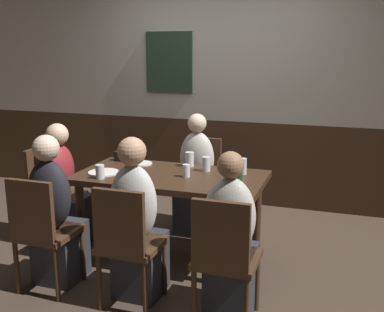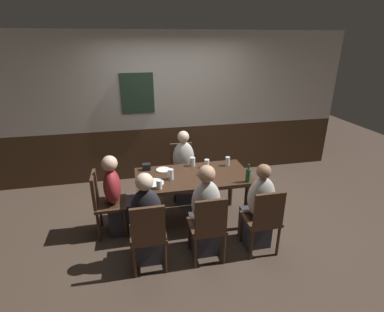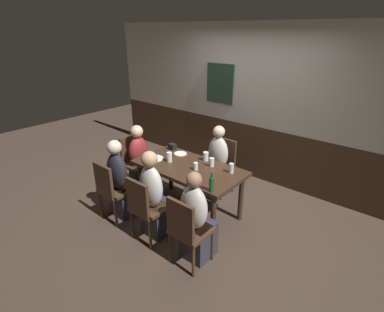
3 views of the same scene
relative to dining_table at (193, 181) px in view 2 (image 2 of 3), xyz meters
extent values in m
plane|color=#423328|center=(0.00, 0.00, -0.65)|extent=(12.00, 12.00, 0.00)
cube|color=#3D2819|center=(0.00, 1.65, -0.17)|extent=(6.40, 0.10, 0.95)
cube|color=#B7B2A8|center=(0.00, 1.65, 1.13)|extent=(6.40, 0.10, 1.65)
cube|color=#233828|center=(-0.62, 1.58, 0.95)|extent=(0.56, 0.03, 0.68)
cube|color=#382316|center=(0.00, 0.00, 0.07)|extent=(1.54, 0.80, 0.05)
cylinder|color=#382316|center=(-0.67, -0.32, -0.30)|extent=(0.07, 0.07, 0.69)
cylinder|color=#382316|center=(0.67, -0.32, -0.30)|extent=(0.07, 0.07, 0.69)
cylinder|color=#382316|center=(-0.67, 0.32, -0.30)|extent=(0.07, 0.07, 0.69)
cylinder|color=#382316|center=(0.67, 0.32, -0.30)|extent=(0.07, 0.07, 0.69)
cube|color=#422B1C|center=(-0.68, -0.74, -0.22)|extent=(0.40, 0.40, 0.04)
cube|color=#422B1C|center=(-0.68, -0.92, 0.02)|extent=(0.36, 0.04, 0.43)
cylinder|color=#422B1C|center=(-0.85, -0.57, -0.44)|extent=(0.04, 0.04, 0.41)
cylinder|color=#422B1C|center=(-0.51, -0.57, -0.44)|extent=(0.04, 0.04, 0.41)
cylinder|color=#422B1C|center=(-0.85, -0.91, -0.44)|extent=(0.04, 0.04, 0.41)
cylinder|color=#422B1C|center=(-0.51, -0.91, -0.44)|extent=(0.04, 0.04, 0.41)
cube|color=#422B1C|center=(0.68, -0.74, -0.22)|extent=(0.40, 0.40, 0.04)
cube|color=#422B1C|center=(0.68, -0.92, 0.02)|extent=(0.36, 0.04, 0.43)
cylinder|color=#422B1C|center=(0.51, -0.57, -0.44)|extent=(0.04, 0.04, 0.41)
cylinder|color=#422B1C|center=(0.85, -0.57, -0.44)|extent=(0.04, 0.04, 0.41)
cylinder|color=#422B1C|center=(0.51, -0.91, -0.44)|extent=(0.04, 0.04, 0.41)
cylinder|color=#422B1C|center=(0.85, -0.91, -0.44)|extent=(0.04, 0.04, 0.41)
cube|color=#422B1C|center=(0.00, -0.74, -0.22)|extent=(0.40, 0.40, 0.04)
cube|color=#422B1C|center=(0.00, -0.92, 0.02)|extent=(0.36, 0.04, 0.43)
cylinder|color=#422B1C|center=(-0.17, -0.57, -0.44)|extent=(0.04, 0.04, 0.41)
cylinder|color=#422B1C|center=(0.17, -0.57, -0.44)|extent=(0.04, 0.04, 0.41)
cylinder|color=#422B1C|center=(-0.17, -0.91, -0.44)|extent=(0.04, 0.04, 0.41)
cylinder|color=#422B1C|center=(0.17, -0.91, -0.44)|extent=(0.04, 0.04, 0.41)
cube|color=#422B1C|center=(0.00, 0.74, -0.22)|extent=(0.40, 0.40, 0.04)
cube|color=#422B1C|center=(0.00, 0.92, 0.02)|extent=(0.36, 0.04, 0.43)
cylinder|color=#422B1C|center=(0.17, 0.57, -0.44)|extent=(0.04, 0.04, 0.41)
cylinder|color=#422B1C|center=(-0.17, 0.57, -0.44)|extent=(0.04, 0.04, 0.41)
cylinder|color=#422B1C|center=(0.17, 0.91, -0.44)|extent=(0.04, 0.04, 0.41)
cylinder|color=#422B1C|center=(-0.17, 0.91, -0.44)|extent=(0.04, 0.04, 0.41)
cube|color=#422B1C|center=(-1.11, 0.00, -0.22)|extent=(0.40, 0.40, 0.04)
cube|color=#422B1C|center=(-1.29, 0.00, 0.02)|extent=(0.04, 0.36, 0.43)
cylinder|color=#422B1C|center=(-0.94, 0.17, -0.44)|extent=(0.04, 0.04, 0.41)
cylinder|color=#422B1C|center=(-0.94, -0.17, -0.44)|extent=(0.04, 0.04, 0.41)
cylinder|color=#422B1C|center=(-1.28, 0.17, -0.44)|extent=(0.04, 0.04, 0.41)
cylinder|color=#422B1C|center=(-1.28, -0.17, -0.44)|extent=(0.04, 0.04, 0.41)
cube|color=#2D2D38|center=(-0.68, -0.61, -0.42)|extent=(0.32, 0.34, 0.45)
ellipsoid|color=black|center=(-0.68, -0.70, 0.06)|extent=(0.34, 0.22, 0.52)
sphere|color=beige|center=(-0.68, -0.70, 0.41)|extent=(0.19, 0.19, 0.19)
cube|color=#2D2D38|center=(0.68, -0.61, -0.42)|extent=(0.32, 0.34, 0.45)
ellipsoid|color=beige|center=(0.68, -0.70, 0.06)|extent=(0.34, 0.22, 0.52)
sphere|color=#936B4C|center=(0.68, -0.70, 0.40)|extent=(0.17, 0.17, 0.17)
cube|color=#2D2D38|center=(0.00, -0.61, -0.42)|extent=(0.32, 0.34, 0.45)
ellipsoid|color=silver|center=(0.00, -0.70, 0.07)|extent=(0.34, 0.22, 0.55)
sphere|color=tan|center=(0.00, -0.70, 0.44)|extent=(0.20, 0.20, 0.20)
cube|color=#2D2D38|center=(0.00, 0.61, -0.42)|extent=(0.32, 0.34, 0.45)
ellipsoid|color=beige|center=(0.00, 0.70, 0.07)|extent=(0.34, 0.22, 0.53)
sphere|color=beige|center=(0.00, 0.70, 0.41)|extent=(0.18, 0.18, 0.18)
cube|color=#2D2D38|center=(-0.98, 0.00, -0.42)|extent=(0.34, 0.32, 0.45)
ellipsoid|color=maroon|center=(-1.07, 0.00, 0.04)|extent=(0.22, 0.34, 0.47)
sphere|color=#DBB293|center=(-1.07, 0.00, 0.36)|extent=(0.20, 0.20, 0.20)
cylinder|color=silver|center=(0.25, 0.20, 0.15)|extent=(0.07, 0.07, 0.12)
cylinder|color=#B26623|center=(0.25, 0.20, 0.14)|extent=(0.06, 0.06, 0.10)
cylinder|color=silver|center=(0.56, 0.21, 0.16)|extent=(0.06, 0.06, 0.13)
cylinder|color=#B26623|center=(0.56, 0.21, 0.12)|extent=(0.05, 0.05, 0.05)
cylinder|color=silver|center=(-0.49, -0.29, 0.15)|extent=(0.07, 0.07, 0.11)
cylinder|color=#331E14|center=(-0.49, -0.29, 0.12)|extent=(0.06, 0.06, 0.06)
cylinder|color=silver|center=(0.15, -0.02, 0.14)|extent=(0.06, 0.06, 0.10)
cylinder|color=gold|center=(0.15, -0.02, 0.13)|extent=(0.05, 0.05, 0.07)
cylinder|color=silver|center=(-0.31, -0.06, 0.16)|extent=(0.07, 0.07, 0.14)
cylinder|color=silver|center=(-0.31, -0.06, 0.13)|extent=(0.07, 0.07, 0.08)
cylinder|color=silver|center=(0.06, 0.30, 0.16)|extent=(0.08, 0.08, 0.13)
cylinder|color=#C6842D|center=(0.06, 0.30, 0.14)|extent=(0.07, 0.07, 0.09)
cylinder|color=#194723|center=(0.65, -0.34, 0.18)|extent=(0.06, 0.06, 0.18)
cylinder|color=#194723|center=(0.65, -0.34, 0.31)|extent=(0.03, 0.03, 0.07)
cylinder|color=white|center=(-0.54, -0.13, 0.10)|extent=(0.26, 0.26, 0.01)
cylinder|color=white|center=(-0.38, 0.24, 0.10)|extent=(0.19, 0.19, 0.01)
cube|color=black|center=(-0.60, 0.31, 0.14)|extent=(0.11, 0.09, 0.09)
camera|label=1|loc=(1.35, -3.42, 1.11)|focal=43.36mm
camera|label=2|loc=(-0.76, -3.48, 1.81)|focal=27.24mm
camera|label=3|loc=(2.39, -2.76, 1.83)|focal=27.45mm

